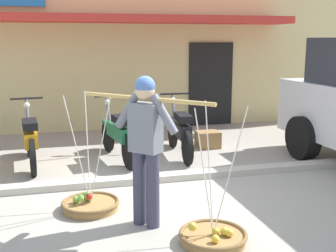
{
  "coord_description": "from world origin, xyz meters",
  "views": [
    {
      "loc": [
        -1.31,
        -5.23,
        2.08
      ],
      "look_at": [
        0.19,
        0.6,
        0.85
      ],
      "focal_mm": 45.76,
      "sensor_mm": 36.0,
      "label": 1
    }
  ],
  "objects_px": {
    "motorcycle_third_in_row": "(118,134)",
    "fruit_vendor": "(146,141)",
    "fruit_basket_left_side": "(213,236)",
    "wooden_crate": "(208,139)",
    "fruit_basket_right_side": "(90,204)",
    "motorcycle_end_of_row": "(180,131)",
    "motorcycle_second_in_row": "(30,139)"
  },
  "relations": [
    {
      "from": "fruit_basket_left_side",
      "to": "motorcycle_third_in_row",
      "type": "distance_m",
      "value": 3.42
    },
    {
      "from": "fruit_vendor",
      "to": "motorcycle_end_of_row",
      "type": "xyz_separation_m",
      "value": [
        1.18,
        2.75,
        -0.52
      ]
    },
    {
      "from": "fruit_basket_left_side",
      "to": "motorcycle_third_in_row",
      "type": "relative_size",
      "value": 0.8
    },
    {
      "from": "motorcycle_end_of_row",
      "to": "motorcycle_third_in_row",
      "type": "bearing_deg",
      "value": 179.35
    },
    {
      "from": "motorcycle_second_in_row",
      "to": "fruit_basket_left_side",
      "type": "bearing_deg",
      "value": -59.76
    },
    {
      "from": "fruit_basket_right_side",
      "to": "motorcycle_third_in_row",
      "type": "xyz_separation_m",
      "value": [
        0.66,
        2.15,
        0.38
      ]
    },
    {
      "from": "fruit_basket_right_side",
      "to": "motorcycle_end_of_row",
      "type": "bearing_deg",
      "value": 50.41
    },
    {
      "from": "motorcycle_third_in_row",
      "to": "motorcycle_second_in_row",
      "type": "bearing_deg",
      "value": 179.56
    },
    {
      "from": "fruit_vendor",
      "to": "motorcycle_second_in_row",
      "type": "bearing_deg",
      "value": 116.62
    },
    {
      "from": "fruit_vendor",
      "to": "motorcycle_third_in_row",
      "type": "bearing_deg",
      "value": 88.51
    },
    {
      "from": "fruit_vendor",
      "to": "motorcycle_end_of_row",
      "type": "relative_size",
      "value": 0.93
    },
    {
      "from": "fruit_basket_right_side",
      "to": "motorcycle_third_in_row",
      "type": "distance_m",
      "value": 2.28
    },
    {
      "from": "wooden_crate",
      "to": "fruit_vendor",
      "type": "bearing_deg",
      "value": -120.54
    },
    {
      "from": "fruit_basket_right_side",
      "to": "motorcycle_third_in_row",
      "type": "bearing_deg",
      "value": 73.04
    },
    {
      "from": "motorcycle_third_in_row",
      "to": "wooden_crate",
      "type": "relative_size",
      "value": 4.11
    },
    {
      "from": "motorcycle_second_in_row",
      "to": "motorcycle_third_in_row",
      "type": "xyz_separation_m",
      "value": [
        1.46,
        -0.01,
        0.0
      ]
    },
    {
      "from": "fruit_basket_left_side",
      "to": "wooden_crate",
      "type": "bearing_deg",
      "value": 71.1
    },
    {
      "from": "motorcycle_third_in_row",
      "to": "fruit_vendor",
      "type": "bearing_deg",
      "value": -91.49
    },
    {
      "from": "fruit_vendor",
      "to": "fruit_basket_left_side",
      "type": "distance_m",
      "value": 1.23
    },
    {
      "from": "fruit_vendor",
      "to": "wooden_crate",
      "type": "xyz_separation_m",
      "value": [
        1.88,
        3.18,
        -0.82
      ]
    },
    {
      "from": "fruit_basket_right_side",
      "to": "motorcycle_end_of_row",
      "type": "distance_m",
      "value": 2.8
    },
    {
      "from": "fruit_vendor",
      "to": "wooden_crate",
      "type": "bearing_deg",
      "value": 59.46
    },
    {
      "from": "fruit_vendor",
      "to": "motorcycle_third_in_row",
      "type": "distance_m",
      "value": 2.81
    },
    {
      "from": "fruit_basket_right_side",
      "to": "wooden_crate",
      "type": "relative_size",
      "value": 3.3
    },
    {
      "from": "fruit_vendor",
      "to": "fruit_basket_right_side",
      "type": "height_order",
      "value": "fruit_vendor"
    },
    {
      "from": "motorcycle_third_in_row",
      "to": "fruit_basket_left_side",
      "type": "bearing_deg",
      "value": -81.42
    },
    {
      "from": "motorcycle_end_of_row",
      "to": "wooden_crate",
      "type": "distance_m",
      "value": 0.87
    },
    {
      "from": "fruit_basket_right_side",
      "to": "motorcycle_second_in_row",
      "type": "relative_size",
      "value": 0.8
    },
    {
      "from": "fruit_vendor",
      "to": "motorcycle_second_in_row",
      "type": "distance_m",
      "value": 3.14
    },
    {
      "from": "fruit_vendor",
      "to": "fruit_basket_left_side",
      "type": "bearing_deg",
      "value": -46.27
    },
    {
      "from": "motorcycle_second_in_row",
      "to": "motorcycle_end_of_row",
      "type": "xyz_separation_m",
      "value": [
        2.57,
        -0.02,
        0.0
      ]
    },
    {
      "from": "fruit_basket_left_side",
      "to": "wooden_crate",
      "type": "relative_size",
      "value": 3.3
    }
  ]
}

